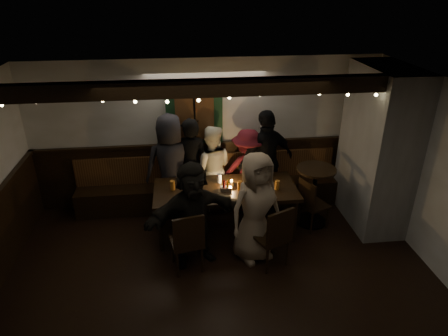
{
  "coord_description": "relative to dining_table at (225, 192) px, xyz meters",
  "views": [
    {
      "loc": [
        -0.46,
        -4.01,
        3.78
      ],
      "look_at": [
        0.2,
        1.6,
        1.05
      ],
      "focal_mm": 32.0,
      "sensor_mm": 36.0,
      "label": 1
    }
  ],
  "objects": [
    {
      "name": "room",
      "position": [
        0.87,
        0.02,
        0.35
      ],
      "size": [
        6.02,
        5.01,
        2.62
      ],
      "color": "black",
      "rests_on": "ground"
    },
    {
      "name": "dining_table",
      "position": [
        0.0,
        0.0,
        0.0
      ],
      "size": [
        2.22,
        0.95,
        0.96
      ],
      "color": "black",
      "rests_on": "ground"
    },
    {
      "name": "chair_near_left",
      "position": [
        -0.63,
        -0.91,
        -0.19
      ],
      "size": [
        0.5,
        0.5,
        0.95
      ],
      "color": "black",
      "rests_on": "ground"
    },
    {
      "name": "chair_near_right",
      "position": [
        0.58,
        -0.95,
        -0.18
      ],
      "size": [
        0.58,
        0.58,
        0.97
      ],
      "color": "black",
      "rests_on": "ground"
    },
    {
      "name": "chair_end",
      "position": [
        1.38,
        -0.06,
        -0.23
      ],
      "size": [
        0.51,
        0.51,
        0.88
      ],
      "color": "black",
      "rests_on": "ground"
    },
    {
      "name": "high_top",
      "position": [
        1.48,
        0.1,
        -0.09
      ],
      "size": [
        0.63,
        0.63,
        1.01
      ],
      "color": "black",
      "rests_on": "ground"
    },
    {
      "name": "person_a",
      "position": [
        -0.83,
        0.73,
        0.17
      ],
      "size": [
        0.96,
        0.71,
        1.79
      ],
      "primitive_type": "imported",
      "rotation": [
        0.0,
        0.0,
        3.31
      ],
      "color": "black",
      "rests_on": "ground"
    },
    {
      "name": "person_b",
      "position": [
        -0.5,
        0.77,
        0.13
      ],
      "size": [
        0.68,
        0.5,
        1.71
      ],
      "primitive_type": "imported",
      "rotation": [
        0.0,
        0.0,
        2.99
      ],
      "color": "black",
      "rests_on": "ground"
    },
    {
      "name": "person_c",
      "position": [
        -0.15,
        0.78,
        0.05
      ],
      "size": [
        0.82,
        0.68,
        1.55
      ],
      "primitive_type": "imported",
      "rotation": [
        0.0,
        0.0,
        3.01
      ],
      "color": "silver",
      "rests_on": "ground"
    },
    {
      "name": "person_d",
      "position": [
        0.46,
        0.67,
        0.02
      ],
      "size": [
        1.02,
        0.66,
        1.5
      ],
      "primitive_type": "imported",
      "rotation": [
        0.0,
        0.0,
        3.03
      ],
      "color": "#4C1019",
      "rests_on": "ground"
    },
    {
      "name": "person_e",
      "position": [
        0.78,
        0.67,
        0.18
      ],
      "size": [
        1.16,
        0.81,
        1.82
      ],
      "primitive_type": "imported",
      "rotation": [
        0.0,
        0.0,
        3.52
      ],
      "color": "black",
      "rests_on": "ground"
    },
    {
      "name": "person_f",
      "position": [
        -0.53,
        -0.68,
        0.06
      ],
      "size": [
        1.53,
        0.87,
        1.57
      ],
      "primitive_type": "imported",
      "rotation": [
        0.0,
        0.0,
        0.29
      ],
      "color": "black",
      "rests_on": "ground"
    },
    {
      "name": "person_g",
      "position": [
        0.35,
        -0.68,
        0.11
      ],
      "size": [
        0.96,
        0.8,
        1.67
      ],
      "primitive_type": "imported",
      "rotation": [
        0.0,
        0.0,
        0.4
      ],
      "color": "#9D846A",
      "rests_on": "ground"
    }
  ]
}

